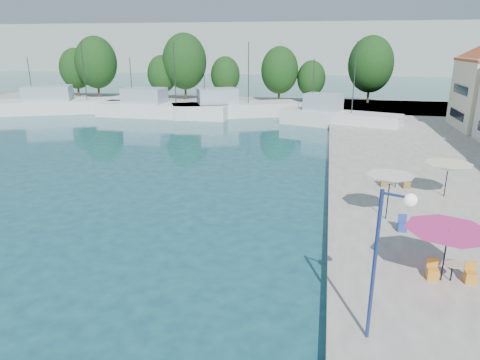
% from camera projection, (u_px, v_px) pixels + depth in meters
% --- Properties ---
extents(quay_far, '(90.00, 16.00, 0.60)m').
position_uv_depth(quay_far, '(240.00, 105.00, 67.82)').
color(quay_far, gray).
rests_on(quay_far, ground).
extents(hill_west, '(180.00, 40.00, 16.00)m').
position_uv_depth(hill_west, '(232.00, 48.00, 156.44)').
color(hill_west, '#96A396').
rests_on(hill_west, ground).
extents(hill_east, '(140.00, 40.00, 12.00)m').
position_uv_depth(hill_east, '(422.00, 53.00, 162.49)').
color(hill_east, '#96A396').
rests_on(hill_east, ground).
extents(trawler_01, '(21.36, 13.17, 10.20)m').
position_uv_depth(trawler_01, '(69.00, 105.00, 62.10)').
color(trawler_01, white).
rests_on(trawler_01, ground).
extents(trawler_02, '(18.20, 5.17, 10.20)m').
position_uv_depth(trawler_02, '(161.00, 109.00, 58.34)').
color(trawler_02, white).
rests_on(trawler_02, ground).
extents(trawler_03, '(17.64, 11.22, 10.20)m').
position_uv_depth(trawler_03, '(233.00, 108.00, 58.68)').
color(trawler_03, silver).
rests_on(trawler_03, ground).
extents(trawler_04, '(14.55, 7.88, 10.20)m').
position_uv_depth(trawler_04, '(336.00, 117.00, 51.42)').
color(trawler_04, silver).
rests_on(trawler_04, ground).
extents(tree_01, '(5.60, 5.60, 8.29)m').
position_uv_depth(tree_01, '(76.00, 68.00, 74.81)').
color(tree_01, '#3F2B19').
rests_on(tree_01, quay_far).
extents(tree_02, '(6.91, 6.91, 10.23)m').
position_uv_depth(tree_02, '(96.00, 62.00, 72.12)').
color(tree_02, '#3F2B19').
rests_on(tree_02, quay_far).
extents(tree_03, '(4.86, 4.86, 7.20)m').
position_uv_depth(tree_03, '(162.00, 74.00, 70.76)').
color(tree_03, '#3F2B19').
rests_on(tree_03, quay_far).
extents(tree_04, '(7.21, 7.21, 10.67)m').
position_uv_depth(tree_04, '(184.00, 61.00, 69.80)').
color(tree_04, '#3F2B19').
rests_on(tree_04, quay_far).
extents(tree_05, '(4.74, 4.74, 7.02)m').
position_uv_depth(tree_05, '(225.00, 75.00, 69.92)').
color(tree_05, '#3F2B19').
rests_on(tree_05, quay_far).
extents(tree_06, '(5.82, 5.82, 8.61)m').
position_uv_depth(tree_06, '(280.00, 70.00, 66.70)').
color(tree_06, '#3F2B19').
rests_on(tree_06, quay_far).
extents(tree_07, '(4.40, 4.40, 6.52)m').
position_uv_depth(tree_07, '(311.00, 78.00, 66.65)').
color(tree_07, '#3F2B19').
rests_on(tree_07, quay_far).
extents(tree_08, '(6.90, 6.90, 10.21)m').
position_uv_depth(tree_08, '(371.00, 64.00, 65.85)').
color(tree_08, '#3F2B19').
rests_on(tree_08, quay_far).
extents(umbrella_pink, '(3.27, 3.27, 2.17)m').
position_uv_depth(umbrella_pink, '(448.00, 236.00, 16.42)').
color(umbrella_pink, black).
rests_on(umbrella_pink, quay_right).
extents(umbrella_white, '(2.49, 2.49, 2.45)m').
position_uv_depth(umbrella_white, '(390.00, 180.00, 22.27)').
color(umbrella_white, black).
rests_on(umbrella_white, quay_right).
extents(umbrella_cream, '(2.81, 2.81, 2.09)m').
position_uv_depth(umbrella_cream, '(448.00, 167.00, 25.79)').
color(umbrella_cream, black).
rests_on(umbrella_cream, quay_right).
extents(cafe_table_01, '(1.82, 0.70, 0.76)m').
position_uv_depth(cafe_table_01, '(451.00, 274.00, 16.86)').
color(cafe_table_01, black).
rests_on(cafe_table_01, quay_right).
extents(cafe_table_02, '(1.82, 0.70, 0.76)m').
position_uv_depth(cafe_table_02, '(417.00, 227.00, 21.21)').
color(cafe_table_02, black).
rests_on(cafe_table_02, quay_right).
extents(cafe_table_03, '(1.82, 0.70, 0.76)m').
position_uv_depth(cafe_table_03, '(395.00, 183.00, 27.86)').
color(cafe_table_03, black).
rests_on(cafe_table_03, quay_right).
extents(street_lamp, '(0.98, 0.55, 5.03)m').
position_uv_depth(street_lamp, '(388.00, 240.00, 12.48)').
color(street_lamp, navy).
rests_on(street_lamp, quay_right).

